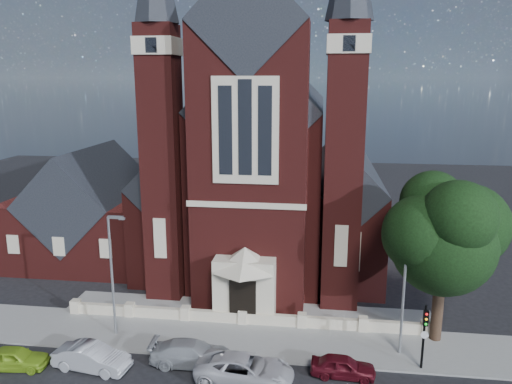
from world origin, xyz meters
TOP-DOWN VIEW (x-y plane):
  - ground at (0.00, 15.00)m, footprint 120.00×120.00m
  - pavement_strip at (0.00, 4.50)m, footprint 60.00×5.00m
  - forecourt_paving at (0.00, 8.50)m, footprint 26.00×3.00m
  - forecourt_wall at (0.00, 6.50)m, footprint 24.00×0.40m
  - church at (-0.00, 22.94)m, footprint 20.01×34.90m
  - parish_hall at (-16.00, 18.00)m, footprint 12.00×12.20m
  - street_tree at (12.60, 5.71)m, footprint 6.40×6.60m
  - street_lamp_left at (-7.91, 4.00)m, footprint 1.16×0.22m
  - street_lamp_right at (10.09, 4.00)m, footprint 1.16×0.22m
  - traffic_signal at (11.00, 2.43)m, footprint 0.28×0.42m
  - car_lime_van at (-12.21, -0.40)m, footprint 3.91×1.90m
  - car_silver_a at (-7.76, 0.09)m, footprint 4.63×2.16m
  - car_silver_b at (-2.19, 1.32)m, footprint 4.96×2.17m
  - car_white_suv at (1.12, 0.03)m, footprint 5.64×2.93m
  - car_dark_red at (6.50, 1.26)m, footprint 3.67×1.61m

SIDE VIEW (x-z plane):
  - ground at x=0.00m, z-range 0.00..0.00m
  - pavement_strip at x=0.00m, z-range -0.06..0.06m
  - forecourt_paving at x=0.00m, z-range -0.07..0.07m
  - forecourt_wall at x=0.00m, z-range -0.45..0.45m
  - car_dark_red at x=6.50m, z-range 0.00..1.23m
  - car_lime_van at x=-12.21m, z-range 0.00..1.28m
  - car_silver_b at x=-2.19m, z-range 0.00..1.42m
  - car_silver_a at x=-7.76m, z-range 0.00..1.47m
  - car_white_suv at x=1.12m, z-range 0.00..1.52m
  - traffic_signal at x=11.00m, z-range 0.58..4.58m
  - parish_hall at x=-16.00m, z-range -1.11..9.13m
  - street_lamp_left at x=-7.91m, z-range 0.55..8.64m
  - street_lamp_right at x=10.09m, z-range 0.55..8.64m
  - street_tree at x=12.60m, z-range 1.61..12.31m
  - church at x=0.00m, z-range -6.41..22.79m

